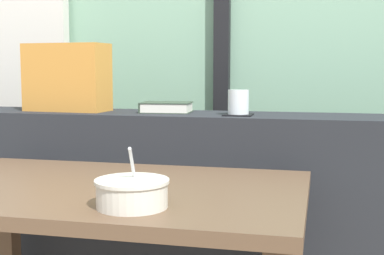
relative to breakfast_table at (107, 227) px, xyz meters
The scene contains 9 objects.
curtain_left_panel 1.53m from the breakfast_table, 130.65° to the left, with size 0.56×0.06×2.50m, color silver.
window_divider_post 1.29m from the breakfast_table, 83.39° to the left, with size 0.07×0.05×2.60m, color black.
dark_console_ledge 0.59m from the breakfast_table, 91.01° to the left, with size 2.80×0.30×0.88m, color #23262B.
breakfast_table is the anchor object (origin of this frame).
coaster_square 0.66m from the breakfast_table, 61.17° to the left, with size 0.10×0.10×0.01m, color black.
juice_glass 0.68m from the breakfast_table, 61.17° to the left, with size 0.07×0.07×0.09m.
closed_book 0.66m from the breakfast_table, 89.75° to the left, with size 0.19×0.15×0.04m.
throw_pillow 0.80m from the breakfast_table, 124.36° to the left, with size 0.32×0.14×0.26m, color #D18938.
soup_bowl 0.29m from the breakfast_table, 53.74° to the right, with size 0.17×0.17×0.15m.
Camera 1 is at (0.58, -1.40, 1.05)m, focal length 51.06 mm.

